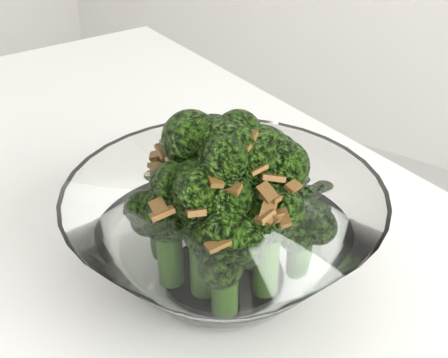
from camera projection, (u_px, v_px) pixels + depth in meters
The scene contains 1 object.
broccoli_dish at pixel (224, 226), 0.48m from camera, with size 0.24×0.24×0.15m.
Camera 1 is at (0.40, -0.16, 1.10)m, focal length 50.00 mm.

